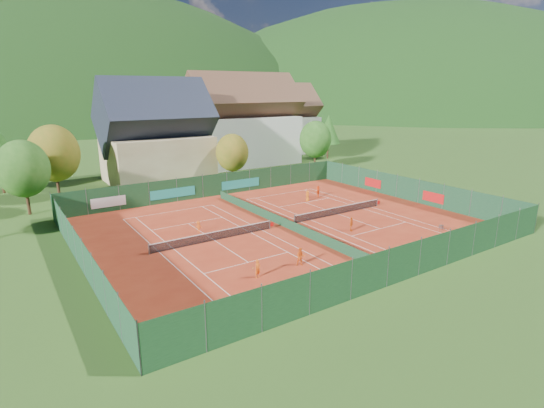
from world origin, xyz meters
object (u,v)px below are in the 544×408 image
(player_right_near, at_px, (351,224))
(player_right_far_a, at_px, (308,196))
(player_right_far_b, at_px, (318,191))
(player_left_mid, at_px, (301,257))
(ball_hopper, at_px, (441,227))
(player_left_near, at_px, (258,269))
(player_left_far, at_px, (198,227))
(hotel_block_b, at_px, (279,124))
(chalet, at_px, (156,139))
(hotel_block_a, at_px, (243,126))

(player_right_near, relative_size, player_right_far_a, 1.05)
(player_right_far_b, bearing_deg, player_left_mid, 4.26)
(ball_hopper, relative_size, player_left_near, 0.53)
(player_left_far, relative_size, player_right_far_b, 0.80)
(hotel_block_b, relative_size, player_left_far, 14.08)
(hotel_block_b, xyz_separation_m, player_right_far_b, (-18.73, -36.29, -5.85))
(player_left_near, height_order, player_right_far_a, player_left_near)
(player_right_near, bearing_deg, ball_hopper, -76.09)
(hotel_block_b, relative_size, player_right_far_b, 11.29)
(player_left_far, height_order, player_right_far_b, player_right_far_b)
(ball_hopper, bearing_deg, chalet, 110.90)
(chalet, distance_m, player_left_near, 40.25)
(ball_hopper, relative_size, player_right_near, 0.54)
(player_left_near, xyz_separation_m, player_left_far, (0.60, 12.41, -0.14))
(ball_hopper, xyz_separation_m, player_right_far_b, (-1.19, 18.22, 0.21))
(player_right_near, bearing_deg, hotel_block_b, 22.25)
(player_right_far_b, bearing_deg, player_left_far, -29.15)
(player_left_mid, bearing_deg, player_left_far, 136.98)
(player_right_near, bearing_deg, player_left_near, 155.91)
(player_left_far, distance_m, player_right_far_a, 17.35)
(hotel_block_a, bearing_deg, ball_hopper, -94.35)
(hotel_block_b, bearing_deg, chalet, -157.01)
(hotel_block_b, distance_m, player_left_mid, 63.94)
(hotel_block_a, distance_m, player_right_far_a, 30.95)
(hotel_block_a, height_order, player_right_far_a, hotel_block_a)
(ball_hopper, height_order, player_left_mid, player_left_mid)
(player_left_mid, height_order, player_right_near, player_left_mid)
(player_right_near, bearing_deg, player_left_mid, 162.37)
(chalet, bearing_deg, player_left_far, -101.12)
(hotel_block_b, bearing_deg, player_left_mid, -123.06)
(hotel_block_a, xyz_separation_m, player_right_far_a, (-7.34, -29.32, -6.67))
(ball_hopper, bearing_deg, player_right_far_a, 102.47)
(hotel_block_b, bearing_deg, player_left_near, -126.09)
(player_left_mid, height_order, player_left_far, player_left_mid)
(ball_hopper, relative_size, player_left_far, 0.65)
(ball_hopper, distance_m, player_right_far_a, 17.60)
(player_left_near, bearing_deg, player_left_mid, -14.90)
(player_right_near, relative_size, player_right_far_b, 0.98)
(hotel_block_a, xyz_separation_m, ball_hopper, (-3.54, -46.50, -6.83))
(hotel_block_b, bearing_deg, player_left_far, -133.07)
(chalet, height_order, ball_hopper, chalet)
(player_left_near, distance_m, player_right_far_b, 26.44)
(chalet, relative_size, hotel_block_b, 0.94)
(ball_hopper, distance_m, player_left_mid, 17.23)
(player_left_mid, distance_m, player_right_near, 10.57)
(hotel_block_b, xyz_separation_m, player_left_far, (-38.30, -40.97, -6.01))
(chalet, height_order, player_left_near, chalet)
(player_right_far_b, bearing_deg, hotel_block_b, -159.90)
(hotel_block_a, distance_m, player_left_near, 52.19)
(chalet, distance_m, player_right_far_b, 27.11)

